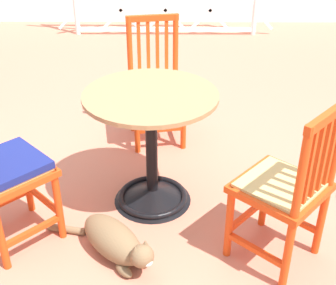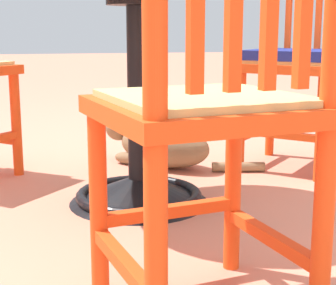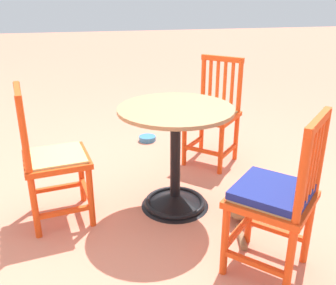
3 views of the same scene
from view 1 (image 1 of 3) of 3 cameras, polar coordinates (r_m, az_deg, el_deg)
ground_plane at (r=2.89m, az=-3.52°, el=-7.68°), size 24.00×24.00×0.00m
cafe_table at (r=2.77m, az=-2.00°, el=-2.36°), size 0.76×0.76×0.73m
orange_chair_facing_out at (r=2.35m, az=14.31°, el=-5.69°), size 0.57×0.57×0.91m
orange_chair_by_planter at (r=3.41m, az=-1.49°, el=7.08°), size 0.46×0.46×0.91m
orange_chair_at_corner at (r=2.53m, az=-19.67°, el=-3.43°), size 0.57×0.57×0.91m
tabby_cat at (r=2.50m, az=-6.37°, el=-12.18°), size 0.63×0.48×0.23m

